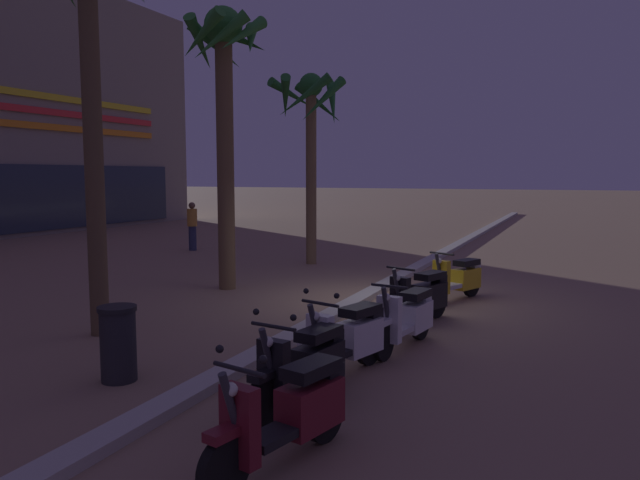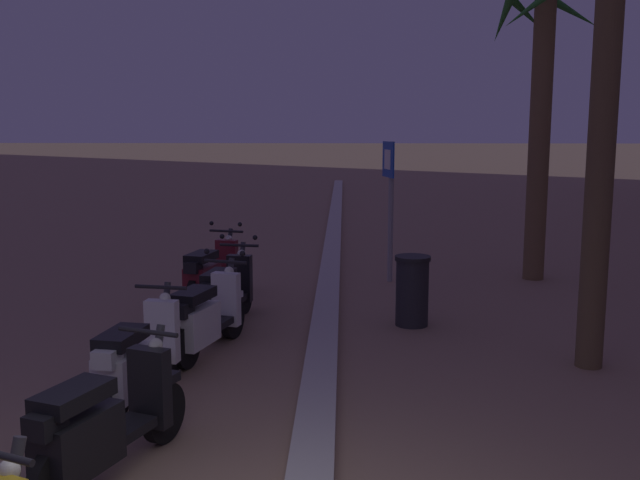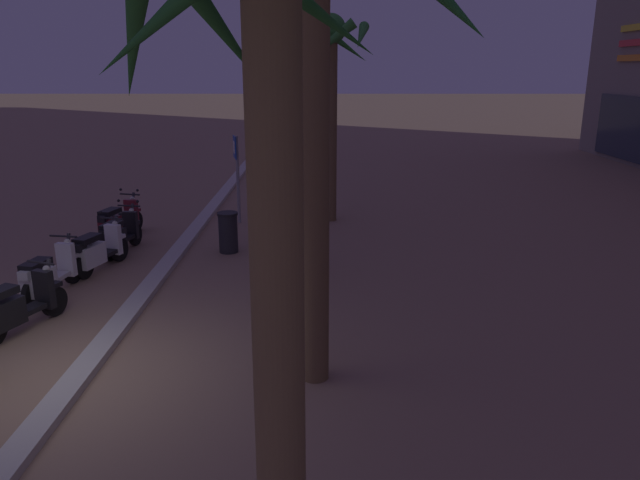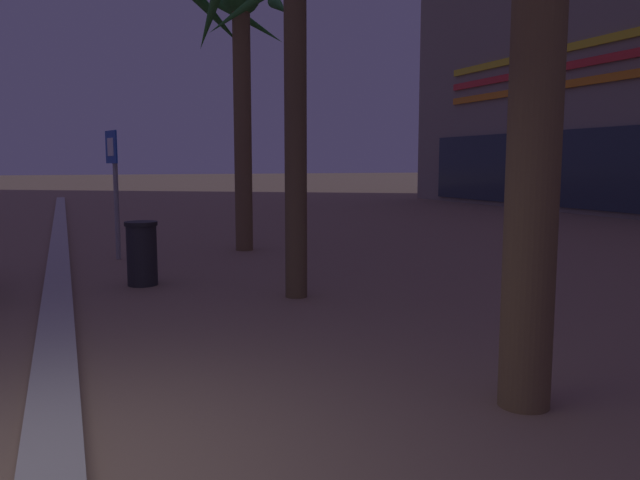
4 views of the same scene
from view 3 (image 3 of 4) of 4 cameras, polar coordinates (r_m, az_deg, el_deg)
ground_plane at (r=9.17m, az=-24.08°, el=-12.14°), size 200.00×200.00×0.00m
curb_strip at (r=9.01m, az=-22.15°, el=-11.98°), size 60.00×0.36×0.12m
scooter_maroon_far_back at (r=15.69m, az=-18.82°, el=1.69°), size 1.82×0.73×1.17m
scooter_black_second_in_line at (r=14.38m, az=-18.73°, el=0.40°), size 1.75×0.64×1.17m
scooter_white_gap_after_mid at (r=13.30m, az=-20.58°, el=-0.97°), size 1.71×0.75×1.17m
scooter_white_tail_end at (r=12.14m, az=-24.67°, el=-3.07°), size 1.82×0.63×1.04m
scooter_black_lead_nearest at (r=10.72m, az=-27.19°, el=-5.76°), size 1.72×0.84×1.04m
crossing_sign at (r=16.44m, az=-7.99°, el=6.76°), size 0.59×0.18×2.40m
palm_tree_near_sign at (r=11.69m, az=-1.64°, el=20.56°), size 2.21×2.20×6.56m
palm_tree_by_mall_entrance at (r=16.39m, az=1.03°, el=15.90°), size 2.13×2.23×5.53m
palm_tree_mid_walkway at (r=7.42m, az=-0.70°, el=19.63°), size 1.84×1.92×6.20m
palm_tree_far_corner at (r=3.12m, az=-4.15°, el=16.21°), size 2.26×2.26×5.42m
litter_bin at (r=13.94m, az=-8.81°, el=0.77°), size 0.48×0.48×0.95m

